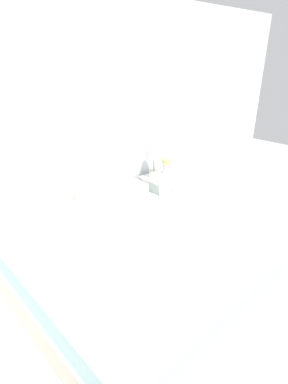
% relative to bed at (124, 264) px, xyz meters
% --- Properties ---
extents(ground_plane, '(12.00, 12.00, 0.00)m').
position_rel_bed_xyz_m(ground_plane, '(0.00, 0.92, -0.31)').
color(ground_plane, '#BCB7B2').
extents(wall_back, '(8.00, 0.06, 2.60)m').
position_rel_bed_xyz_m(wall_back, '(0.00, 0.99, 0.99)').
color(wall_back, white).
rests_on(wall_back, ground_plane).
extents(bed, '(1.78, 2.00, 1.20)m').
position_rel_bed_xyz_m(bed, '(0.00, 0.00, 0.00)').
color(bed, beige).
rests_on(bed, ground_plane).
extents(nightstand, '(0.40, 0.40, 0.61)m').
position_rel_bed_xyz_m(nightstand, '(1.20, 0.72, -0.01)').
color(nightstand, white).
rests_on(nightstand, ground_plane).
extents(table_lamp, '(0.20, 0.20, 0.41)m').
position_rel_bed_xyz_m(table_lamp, '(1.16, 0.79, 0.58)').
color(table_lamp, beige).
rests_on(table_lamp, nightstand).
extents(flower_vase, '(0.13, 0.13, 0.25)m').
position_rel_bed_xyz_m(flower_vase, '(1.35, 0.74, 0.44)').
color(flower_vase, silver).
rests_on(flower_vase, nightstand).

